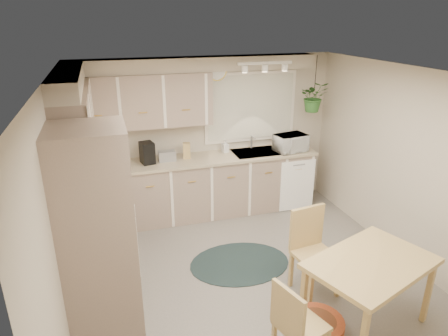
{
  "coord_description": "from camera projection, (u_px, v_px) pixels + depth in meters",
  "views": [
    {
      "loc": [
        -1.5,
        -3.72,
        2.95
      ],
      "look_at": [
        -0.2,
        0.55,
        1.24
      ],
      "focal_mm": 32.0,
      "sensor_mm": 36.0,
      "label": 1
    }
  ],
  "objects": [
    {
      "name": "coffee_maker",
      "position": [
        147.0,
        153.0,
        5.74
      ],
      "size": [
        0.22,
        0.25,
        0.31
      ],
      "primitive_type": "cube",
      "rotation": [
        0.0,
        0.0,
        0.21
      ],
      "color": "black",
      "rests_on": "counter_back"
    },
    {
      "name": "floor",
      "position": [
        253.0,
        278.0,
        4.79
      ],
      "size": [
        4.2,
        4.2,
        0.0
      ],
      "primitive_type": "plane",
      "color": "slate",
      "rests_on": "ground"
    },
    {
      "name": "microwave",
      "position": [
        291.0,
        141.0,
        6.25
      ],
      "size": [
        0.53,
        0.35,
        0.33
      ],
      "primitive_type": "imported",
      "rotation": [
        0.0,
        0.0,
        0.18
      ],
      "color": "white",
      "rests_on": "counter_back"
    },
    {
      "name": "ceiling",
      "position": [
        260.0,
        75.0,
        3.93
      ],
      "size": [
        4.2,
        4.2,
        0.0
      ],
      "primitive_type": "plane",
      "color": "white",
      "rests_on": "wall_back"
    },
    {
      "name": "counter_left",
      "position": [
        97.0,
        196.0,
        4.78
      ],
      "size": [
        0.64,
        1.89,
        0.04
      ],
      "primitive_type": "cube",
      "color": "tan",
      "rests_on": "base_cab_left"
    },
    {
      "name": "chair_left",
      "position": [
        302.0,
        323.0,
        3.49
      ],
      "size": [
        0.5,
        0.5,
        0.86
      ],
      "primitive_type": "cube",
      "rotation": [
        0.0,
        0.0,
        -1.27
      ],
      "color": "tan",
      "rests_on": "floor"
    },
    {
      "name": "counter_back",
      "position": [
        200.0,
        159.0,
        6.0
      ],
      "size": [
        3.64,
        0.64,
        0.04
      ],
      "primitive_type": "cube",
      "color": "tan",
      "rests_on": "base_cab_back"
    },
    {
      "name": "wall_oven_face",
      "position": [
        134.0,
        234.0,
        3.71
      ],
      "size": [
        0.02,
        0.56,
        0.58
      ],
      "primitive_type": "cube",
      "color": "white",
      "rests_on": "oven_stack"
    },
    {
      "name": "wall_clock",
      "position": [
        217.0,
        71.0,
        5.9
      ],
      "size": [
        0.3,
        0.03,
        0.3
      ],
      "primitive_type": "cylinder",
      "rotation": [
        1.57,
        0.0,
        0.0
      ],
      "color": "gold",
      "rests_on": "wall_back"
    },
    {
      "name": "soap_bottle",
      "position": [
        225.0,
        149.0,
        6.24
      ],
      "size": [
        0.13,
        0.21,
        0.09
      ],
      "primitive_type": "imported",
      "rotation": [
        0.0,
        0.0,
        0.21
      ],
      "color": "white",
      "rests_on": "counter_back"
    },
    {
      "name": "track_light_bar",
      "position": [
        265.0,
        63.0,
        5.53
      ],
      "size": [
        0.8,
        0.04,
        0.04
      ],
      "primitive_type": "cube",
      "color": "white",
      "rests_on": "ceiling"
    },
    {
      "name": "oven_stack",
      "position": [
        99.0,
        239.0,
        3.62
      ],
      "size": [
        0.65,
        0.65,
        2.1
      ],
      "primitive_type": "cube",
      "color": "gray",
      "rests_on": "floor"
    },
    {
      "name": "soffit_left",
      "position": [
        68.0,
        79.0,
        4.35
      ],
      "size": [
        0.3,
        2.0,
        0.2
      ],
      "primitive_type": "cube",
      "color": "#B8AC98",
      "rests_on": "wall_left"
    },
    {
      "name": "base_cab_back",
      "position": [
        201.0,
        188.0,
        6.18
      ],
      "size": [
        3.6,
        0.6,
        0.9
      ],
      "primitive_type": "cube",
      "color": "gray",
      "rests_on": "floor"
    },
    {
      "name": "window_frame",
      "position": [
        251.0,
        107.0,
        6.26
      ],
      "size": [
        1.5,
        0.02,
        1.1
      ],
      "primitive_type": "cube",
      "color": "silver",
      "rests_on": "wall_back"
    },
    {
      "name": "upper_cab_left",
      "position": [
        76.0,
        121.0,
        4.53
      ],
      "size": [
        0.35,
        2.0,
        0.75
      ],
      "primitive_type": "cube",
      "color": "gray",
      "rests_on": "wall_left"
    },
    {
      "name": "wall_right",
      "position": [
        408.0,
        167.0,
        4.9
      ],
      "size": [
        0.04,
        4.2,
        2.4
      ],
      "primitive_type": "cube",
      "color": "#B8AC98",
      "rests_on": "floor"
    },
    {
      "name": "soffit_back",
      "position": [
        195.0,
        64.0,
        5.65
      ],
      "size": [
        3.6,
        0.3,
        0.2
      ],
      "primitive_type": "cube",
      "color": "#B8AC98",
      "rests_on": "wall_back"
    },
    {
      "name": "hanging_plant",
      "position": [
        314.0,
        100.0,
        6.12
      ],
      "size": [
        0.54,
        0.57,
        0.36
      ],
      "primitive_type": "imported",
      "rotation": [
        0.0,
        0.0,
        -0.29
      ],
      "color": "#2C5E25",
      "rests_on": "ceiling"
    },
    {
      "name": "wall_left",
      "position": [
        61.0,
        211.0,
        3.81
      ],
      "size": [
        0.04,
        4.2,
        2.4
      ],
      "primitive_type": "cube",
      "color": "#B8AC98",
      "rests_on": "floor"
    },
    {
      "name": "knife_block",
      "position": [
        187.0,
        151.0,
        5.95
      ],
      "size": [
        0.13,
        0.13,
        0.24
      ],
      "primitive_type": "cube",
      "rotation": [
        0.0,
        0.0,
        -0.2
      ],
      "color": "tan",
      "rests_on": "counter_back"
    },
    {
      "name": "dining_table",
      "position": [
        367.0,
        294.0,
        3.94
      ],
      "size": [
        1.4,
        1.16,
        0.76
      ],
      "primitive_type": "cube",
      "rotation": [
        0.0,
        0.0,
        0.35
      ],
      "color": "tan",
      "rests_on": "floor"
    },
    {
      "name": "range_hood",
      "position": [
        92.0,
        177.0,
        4.09
      ],
      "size": [
        0.4,
        0.6,
        0.14
      ],
      "primitive_type": "cube",
      "color": "white",
      "rests_on": "upper_cab_left"
    },
    {
      "name": "braided_rug",
      "position": [
        240.0,
        263.0,
        5.07
      ],
      "size": [
        1.33,
        1.03,
        0.01
      ],
      "primitive_type": "ellipsoid",
      "rotation": [
        0.0,
        0.0,
        -0.06
      ],
      "color": "black",
      "rests_on": "floor"
    },
    {
      "name": "toaster",
      "position": [
        167.0,
        156.0,
        5.86
      ],
      "size": [
        0.25,
        0.14,
        0.15
      ],
      "primitive_type": "cube",
      "rotation": [
        0.0,
        0.0,
        -0.01
      ],
      "color": "#97989E",
      "rests_on": "counter_back"
    },
    {
      "name": "window_blinds",
      "position": [
        251.0,
        107.0,
        6.25
      ],
      "size": [
        1.4,
        0.02,
        1.0
      ],
      "primitive_type": "cube",
      "color": "silver",
      "rests_on": "wall_back"
    },
    {
      "name": "chair_back",
      "position": [
        316.0,
        254.0,
        4.39
      ],
      "size": [
        0.51,
        0.51,
        0.97
      ],
      "primitive_type": "cube",
      "rotation": [
        0.0,
        0.0,
        3.28
      ],
      "color": "tan",
      "rests_on": "floor"
    },
    {
      "name": "dishwasher_front",
      "position": [
        297.0,
        186.0,
        6.32
      ],
      "size": [
        0.58,
        0.02,
        0.83
      ],
      "primitive_type": "cube",
      "color": "white",
      "rests_on": "base_cab_back"
    },
    {
      "name": "pet_bed",
      "position": [
        317.0,
        325.0,
        3.97
      ],
      "size": [
        0.55,
        0.55,
        0.12
      ],
      "primitive_type": "cylinder",
      "rotation": [
        0.0,
        0.0,
        -0.01
      ],
      "color": "#A54821",
      "rests_on": "floor"
    },
    {
      "name": "wall_front",
      "position": [
        379.0,
        316.0,
        2.48
      ],
      "size": [
        4.0,
        0.04,
        2.4
      ],
      "primitive_type": "cube",
      "color": "#B8AC98",
      "rests_on": "floor"
    },
    {
      "name": "cooktop",
      "position": [
        99.0,
        216.0,
        4.26
      ],
      "size": [
        0.52,
        0.58,
        0.02
      ],
      "primitive_type": "cube",
      "color": "white",
      "rests_on": "counter_left"
    },
    {
      "name": "wall_back",
      "position": [
        207.0,
        135.0,
        6.23
      ],
      "size": [
        4.0,
        0.04,
        2.4
      ],
      "primitive_type": "cube",
      "color": "#B8AC98",
      "rests_on": "floor"
    },
    {
      "name": "base_cab_left",
      "position": [
        101.0,
        231.0,
        4.95
      ],
      "size": [
        0.6,
        1.85,
        0.9
      ],
      "primitive_type": "cube",
      "color": "gray",
      "rests_on": "floor"
    },
    {
      "name": "sink",
      "position": [
        256.0,
        155.0,
        6.26
      ],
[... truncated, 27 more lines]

